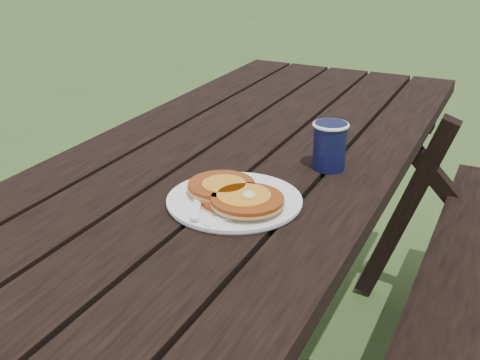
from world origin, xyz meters
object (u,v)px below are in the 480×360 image
at_px(pancake_stack, 235,195).
at_px(coffee_cup, 330,143).
at_px(picnic_table, 244,280).
at_px(plate, 234,201).

distance_m(pancake_stack, coffee_cup, 0.28).
height_order(picnic_table, plate, plate).
bearing_deg(pancake_stack, picnic_table, 112.35).
relative_size(plate, pancake_stack, 1.23).
xyz_separation_m(picnic_table, plate, (0.12, -0.29, 0.39)).
relative_size(picnic_table, plate, 7.01).
bearing_deg(picnic_table, pancake_stack, -67.65).
distance_m(plate, pancake_stack, 0.02).
bearing_deg(pancake_stack, plate, 119.70).
height_order(plate, coffee_cup, coffee_cup).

